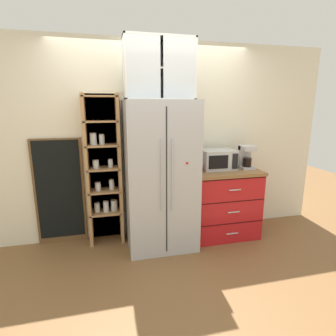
{
  "coord_description": "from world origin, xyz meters",
  "views": [
    {
      "loc": [
        -0.64,
        -3.11,
        1.73
      ],
      "look_at": [
        0.1,
        0.0,
        0.99
      ],
      "focal_mm": 28.49,
      "sensor_mm": 36.0,
      "label": 1
    }
  ],
  "objects_px": {
    "mug_navy": "(223,165)",
    "mug_red": "(198,168)",
    "refrigerator": "(160,176)",
    "chalkboard_menu": "(60,192)",
    "bottle_clear": "(222,160)",
    "microwave": "(218,160)",
    "coffee_maker": "(246,157)"
  },
  "relations": [
    {
      "from": "coffee_maker",
      "to": "chalkboard_menu",
      "type": "height_order",
      "value": "chalkboard_menu"
    },
    {
      "from": "microwave",
      "to": "mug_red",
      "type": "relative_size",
      "value": 3.62
    },
    {
      "from": "chalkboard_menu",
      "to": "refrigerator",
      "type": "bearing_deg",
      "value": -14.83
    },
    {
      "from": "mug_navy",
      "to": "chalkboard_menu",
      "type": "relative_size",
      "value": 0.08
    },
    {
      "from": "refrigerator",
      "to": "mug_navy",
      "type": "relative_size",
      "value": 16.29
    },
    {
      "from": "refrigerator",
      "to": "chalkboard_menu",
      "type": "height_order",
      "value": "refrigerator"
    },
    {
      "from": "coffee_maker",
      "to": "mug_navy",
      "type": "distance_m",
      "value": 0.33
    },
    {
      "from": "microwave",
      "to": "bottle_clear",
      "type": "bearing_deg",
      "value": 27.86
    },
    {
      "from": "refrigerator",
      "to": "mug_red",
      "type": "xyz_separation_m",
      "value": [
        0.52,
        0.06,
        0.06
      ]
    },
    {
      "from": "bottle_clear",
      "to": "chalkboard_menu",
      "type": "bearing_deg",
      "value": 175.18
    },
    {
      "from": "refrigerator",
      "to": "coffee_maker",
      "type": "height_order",
      "value": "refrigerator"
    },
    {
      "from": "mug_navy",
      "to": "bottle_clear",
      "type": "xyz_separation_m",
      "value": [
        -0.0,
        0.03,
        0.07
      ]
    },
    {
      "from": "refrigerator",
      "to": "mug_navy",
      "type": "distance_m",
      "value": 0.9
    },
    {
      "from": "mug_navy",
      "to": "mug_red",
      "type": "xyz_separation_m",
      "value": [
        -0.37,
        -0.06,
        0.0
      ]
    },
    {
      "from": "mug_navy",
      "to": "chalkboard_menu",
      "type": "xyz_separation_m",
      "value": [
        -2.12,
        0.2,
        -0.28
      ]
    },
    {
      "from": "mug_navy",
      "to": "mug_red",
      "type": "height_order",
      "value": "mug_red"
    },
    {
      "from": "mug_navy",
      "to": "bottle_clear",
      "type": "bearing_deg",
      "value": 94.75
    },
    {
      "from": "mug_red",
      "to": "chalkboard_menu",
      "type": "height_order",
      "value": "chalkboard_menu"
    },
    {
      "from": "mug_red",
      "to": "bottle_clear",
      "type": "xyz_separation_m",
      "value": [
        0.37,
        0.09,
        0.07
      ]
    },
    {
      "from": "coffee_maker",
      "to": "mug_red",
      "type": "relative_size",
      "value": 2.55
    },
    {
      "from": "mug_navy",
      "to": "mug_red",
      "type": "bearing_deg",
      "value": -170.53
    },
    {
      "from": "refrigerator",
      "to": "chalkboard_menu",
      "type": "xyz_separation_m",
      "value": [
        -1.23,
        0.33,
        -0.22
      ]
    },
    {
      "from": "coffee_maker",
      "to": "refrigerator",
      "type": "bearing_deg",
      "value": -177.16
    },
    {
      "from": "refrigerator",
      "to": "bottle_clear",
      "type": "bearing_deg",
      "value": 9.39
    },
    {
      "from": "microwave",
      "to": "mug_navy",
      "type": "relative_size",
      "value": 3.97
    },
    {
      "from": "microwave",
      "to": "chalkboard_menu",
      "type": "height_order",
      "value": "chalkboard_menu"
    },
    {
      "from": "mug_navy",
      "to": "microwave",
      "type": "bearing_deg",
      "value": -167.37
    },
    {
      "from": "chalkboard_menu",
      "to": "bottle_clear",
      "type": "bearing_deg",
      "value": -4.82
    },
    {
      "from": "coffee_maker",
      "to": "mug_navy",
      "type": "bearing_deg",
      "value": 168.42
    },
    {
      "from": "coffee_maker",
      "to": "mug_red",
      "type": "xyz_separation_m",
      "value": [
        -0.67,
        0.0,
        -0.11
      ]
    },
    {
      "from": "refrigerator",
      "to": "bottle_clear",
      "type": "xyz_separation_m",
      "value": [
        0.89,
        0.15,
        0.13
      ]
    },
    {
      "from": "refrigerator",
      "to": "mug_red",
      "type": "distance_m",
      "value": 0.53
    }
  ]
}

